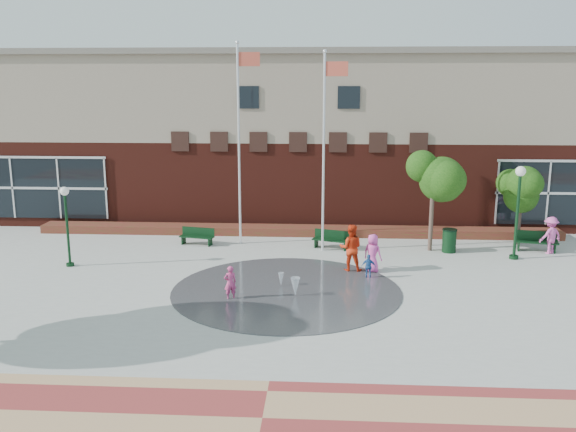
# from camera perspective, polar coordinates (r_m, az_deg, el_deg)

# --- Properties ---
(ground) EXTENTS (120.00, 120.00, 0.00)m
(ground) POSITION_cam_1_polar(r_m,az_deg,el_deg) (19.68, -0.70, -9.89)
(ground) COLOR #666056
(ground) RESTS_ON ground
(plaza_concrete) EXTENTS (46.00, 18.00, 0.01)m
(plaza_concrete) POSITION_cam_1_polar(r_m,az_deg,el_deg) (23.42, 0.00, -6.22)
(plaza_concrete) COLOR #A8A8A0
(plaza_concrete) RESTS_ON ground
(splash_pad) EXTENTS (8.40, 8.40, 0.01)m
(splash_pad) POSITION_cam_1_polar(r_m,az_deg,el_deg) (22.48, -0.15, -7.02)
(splash_pad) COLOR #383A3D
(splash_pad) RESTS_ON ground
(library_building) EXTENTS (44.40, 10.40, 9.20)m
(library_building) POSITION_cam_1_polar(r_m,az_deg,el_deg) (35.80, 1.30, 7.75)
(library_building) COLOR #531C14
(library_building) RESTS_ON ground
(flower_bed) EXTENTS (26.00, 1.20, 0.40)m
(flower_bed) POSITION_cam_1_polar(r_m,az_deg,el_deg) (30.72, 0.84, -1.77)
(flower_bed) COLOR maroon
(flower_bed) RESTS_ON ground
(flagpole_left) EXTENTS (1.10, 0.18, 9.34)m
(flagpole_left) POSITION_cam_1_polar(r_m,az_deg,el_deg) (28.25, -4.53, 7.67)
(flagpole_left) COLOR white
(flagpole_left) RESTS_ON ground
(flagpole_right) EXTENTS (1.09, 0.24, 8.89)m
(flagpole_right) POSITION_cam_1_polar(r_m,az_deg,el_deg) (26.96, 3.48, 6.97)
(flagpole_right) COLOR white
(flagpole_right) RESTS_ON ground
(lamp_left) EXTENTS (0.35, 0.35, 3.35)m
(lamp_left) POSITION_cam_1_polar(r_m,az_deg,el_deg) (26.51, -20.02, -0.13)
(lamp_left) COLOR black
(lamp_left) RESTS_ON ground
(lamp_right) EXTENTS (0.43, 0.43, 4.06)m
(lamp_right) POSITION_cam_1_polar(r_m,az_deg,el_deg) (27.66, 20.73, 1.22)
(lamp_right) COLOR black
(lamp_right) RESTS_ON ground
(bench_left) EXTENTS (1.69, 0.80, 0.82)m
(bench_left) POSITION_cam_1_polar(r_m,az_deg,el_deg) (29.01, -8.52, -2.20)
(bench_left) COLOR black
(bench_left) RESTS_ON ground
(bench_mid) EXTENTS (1.76, 1.00, 0.85)m
(bench_mid) POSITION_cam_1_polar(r_m,az_deg,el_deg) (28.10, 4.04, -2.54)
(bench_mid) COLOR black
(bench_mid) RESTS_ON ground
(bench_right) EXTENTS (1.90, 0.86, 0.92)m
(bench_right) POSITION_cam_1_polar(r_m,az_deg,el_deg) (29.76, 22.22, -2.56)
(bench_right) COLOR black
(bench_right) RESTS_ON ground
(trash_can) EXTENTS (0.66, 0.66, 1.08)m
(trash_can) POSITION_cam_1_polar(r_m,az_deg,el_deg) (28.33, 14.85, -2.24)
(trash_can) COLOR black
(trash_can) RESTS_ON ground
(tree_mid) EXTENTS (2.69, 2.69, 4.54)m
(tree_mid) POSITION_cam_1_polar(r_m,az_deg,el_deg) (27.86, 13.43, 3.40)
(tree_mid) COLOR #433128
(tree_mid) RESTS_ON ground
(tree_small_right) EXTENTS (2.14, 2.14, 3.65)m
(tree_small_right) POSITION_cam_1_polar(r_m,az_deg,el_deg) (30.30, 21.00, 2.37)
(tree_small_right) COLOR #433128
(tree_small_right) RESTS_ON ground
(water_jet_a) EXTENTS (0.35, 0.35, 0.67)m
(water_jet_a) POSITION_cam_1_polar(r_m,az_deg,el_deg) (21.90, 0.68, -7.56)
(water_jet_a) COLOR white
(water_jet_a) RESTS_ON ground
(water_jet_b) EXTENTS (0.22, 0.22, 0.50)m
(water_jet_b) POSITION_cam_1_polar(r_m,az_deg,el_deg) (22.96, -0.66, -6.61)
(water_jet_b) COLOR white
(water_jet_b) RESTS_ON ground
(child_splash) EXTENTS (0.52, 0.44, 1.22)m
(child_splash) POSITION_cam_1_polar(r_m,az_deg,el_deg) (21.54, -5.43, -6.24)
(child_splash) COLOR #D23F7E
(child_splash) RESTS_ON ground
(adult_red) EXTENTS (0.98, 0.79, 1.93)m
(adult_red) POSITION_cam_1_polar(r_m,az_deg,el_deg) (24.69, 5.90, -2.99)
(adult_red) COLOR red
(adult_red) RESTS_ON ground
(adult_pink) EXTENTS (0.91, 0.82, 1.57)m
(adult_pink) POSITION_cam_1_polar(r_m,az_deg,el_deg) (24.70, 7.92, -3.47)
(adult_pink) COLOR #E74BAD
(adult_pink) RESTS_ON ground
(child_blue) EXTENTS (0.60, 0.33, 0.96)m
(child_blue) POSITION_cam_1_polar(r_m,az_deg,el_deg) (23.95, 7.56, -4.71)
(child_blue) COLOR #2960A9
(child_blue) RESTS_ON ground
(person_bench) EXTENTS (1.25, 1.00, 1.69)m
(person_bench) POSITION_cam_1_polar(r_m,az_deg,el_deg) (29.51, 23.35, -1.68)
(person_bench) COLOR #E155AD
(person_bench) RESTS_ON ground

